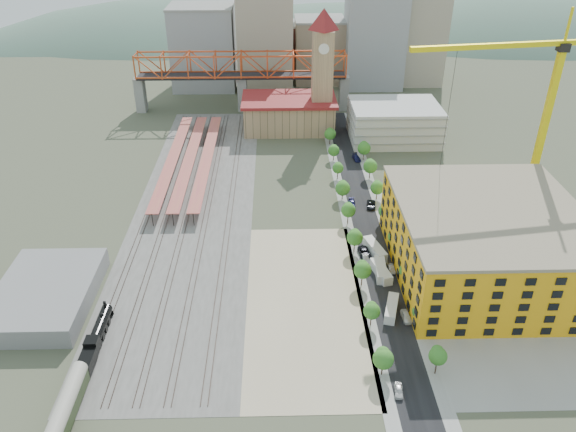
{
  "coord_description": "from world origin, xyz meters",
  "views": [
    {
      "loc": [
        -10.66,
        -137.3,
        86.02
      ],
      "look_at": [
        -7.52,
        -7.22,
        10.0
      ],
      "focal_mm": 35.0,
      "sensor_mm": 36.0,
      "label": 1
    }
  ],
  "objects_px": {
    "tower_crane": "(538,98)",
    "site_trailer_a": "(391,308)",
    "car_0": "(399,391)",
    "locomotive": "(97,337)",
    "construction_building": "(486,241)",
    "site_trailer_c": "(381,270)",
    "site_trailer_b": "(381,272)",
    "coach": "(67,406)",
    "clock_tower": "(323,60)",
    "site_trailer_d": "(375,249)"
  },
  "relations": [
    {
      "from": "locomotive",
      "to": "construction_building",
      "type": "bearing_deg",
      "value": 14.87
    },
    {
      "from": "tower_crane",
      "to": "locomotive",
      "type": "bearing_deg",
      "value": -154.7
    },
    {
      "from": "site_trailer_a",
      "to": "site_trailer_d",
      "type": "bearing_deg",
      "value": 106.43
    },
    {
      "from": "construction_building",
      "to": "coach",
      "type": "bearing_deg",
      "value": -154.34
    },
    {
      "from": "construction_building",
      "to": "site_trailer_d",
      "type": "xyz_separation_m",
      "value": [
        -26.0,
        8.94,
        -8.0
      ]
    },
    {
      "from": "site_trailer_a",
      "to": "site_trailer_b",
      "type": "relative_size",
      "value": 0.98
    },
    {
      "from": "site_trailer_c",
      "to": "locomotive",
      "type": "bearing_deg",
      "value": -156.0
    },
    {
      "from": "construction_building",
      "to": "site_trailer_c",
      "type": "xyz_separation_m",
      "value": [
        -26.0,
        -0.41,
        -8.08
      ]
    },
    {
      "from": "car_0",
      "to": "tower_crane",
      "type": "bearing_deg",
      "value": 62.7
    },
    {
      "from": "tower_crane",
      "to": "site_trailer_a",
      "type": "height_order",
      "value": "tower_crane"
    },
    {
      "from": "locomotive",
      "to": "tower_crane",
      "type": "xyz_separation_m",
      "value": [
        110.45,
        52.21,
        35.35
      ]
    },
    {
      "from": "clock_tower",
      "to": "car_0",
      "type": "relative_size",
      "value": 12.75
    },
    {
      "from": "clock_tower",
      "to": "locomotive",
      "type": "bearing_deg",
      "value": -114.99
    },
    {
      "from": "construction_building",
      "to": "site_trailer_a",
      "type": "relative_size",
      "value": 5.43
    },
    {
      "from": "tower_crane",
      "to": "site_trailer_d",
      "type": "bearing_deg",
      "value": -157.02
    },
    {
      "from": "site_trailer_b",
      "to": "site_trailer_c",
      "type": "xyz_separation_m",
      "value": [
        0.0,
        0.7,
        0.04
      ]
    },
    {
      "from": "tower_crane",
      "to": "site_trailer_c",
      "type": "height_order",
      "value": "tower_crane"
    },
    {
      "from": "clock_tower",
      "to": "coach",
      "type": "height_order",
      "value": "clock_tower"
    },
    {
      "from": "site_trailer_b",
      "to": "site_trailer_c",
      "type": "height_order",
      "value": "site_trailer_c"
    },
    {
      "from": "clock_tower",
      "to": "site_trailer_c",
      "type": "distance_m",
      "value": 104.37
    },
    {
      "from": "car_0",
      "to": "clock_tower",
      "type": "bearing_deg",
      "value": 99.74
    },
    {
      "from": "locomotive",
      "to": "coach",
      "type": "height_order",
      "value": "coach"
    },
    {
      "from": "site_trailer_d",
      "to": "car_0",
      "type": "height_order",
      "value": "site_trailer_d"
    },
    {
      "from": "coach",
      "to": "locomotive",
      "type": "bearing_deg",
      "value": 90.0
    },
    {
      "from": "clock_tower",
      "to": "site_trailer_d",
      "type": "bearing_deg",
      "value": -84.98
    },
    {
      "from": "locomotive",
      "to": "coach",
      "type": "xyz_separation_m",
      "value": [
        0.0,
        -19.79,
        0.98
      ]
    },
    {
      "from": "construction_building",
      "to": "site_trailer_a",
      "type": "bearing_deg",
      "value": -148.83
    },
    {
      "from": "coach",
      "to": "site_trailer_b",
      "type": "bearing_deg",
      "value": 33.14
    },
    {
      "from": "site_trailer_a",
      "to": "construction_building",
      "type": "bearing_deg",
      "value": 47.61
    },
    {
      "from": "clock_tower",
      "to": "site_trailer_b",
      "type": "distance_m",
      "value": 105.06
    },
    {
      "from": "site_trailer_c",
      "to": "site_trailer_d",
      "type": "relative_size",
      "value": 0.95
    },
    {
      "from": "site_trailer_a",
      "to": "site_trailer_b",
      "type": "distance_m",
      "value": 14.61
    },
    {
      "from": "locomotive",
      "to": "car_0",
      "type": "bearing_deg",
      "value": -13.89
    },
    {
      "from": "site_trailer_b",
      "to": "car_0",
      "type": "xyz_separation_m",
      "value": [
        -3.0,
        -38.89,
        -0.6
      ]
    },
    {
      "from": "tower_crane",
      "to": "car_0",
      "type": "distance_m",
      "value": 90.5
    },
    {
      "from": "clock_tower",
      "to": "site_trailer_b",
      "type": "bearing_deg",
      "value": -85.48
    },
    {
      "from": "clock_tower",
      "to": "site_trailer_b",
      "type": "relative_size",
      "value": 5.5
    },
    {
      "from": "site_trailer_b",
      "to": "coach",
      "type": "bearing_deg",
      "value": -160.35
    },
    {
      "from": "site_trailer_d",
      "to": "site_trailer_c",
      "type": "bearing_deg",
      "value": -106.06
    },
    {
      "from": "locomotive",
      "to": "site_trailer_c",
      "type": "bearing_deg",
      "value": 19.99
    },
    {
      "from": "site_trailer_c",
      "to": "tower_crane",
      "type": "bearing_deg",
      "value": 36.39
    },
    {
      "from": "car_0",
      "to": "coach",
      "type": "bearing_deg",
      "value": -168.48
    },
    {
      "from": "site_trailer_a",
      "to": "car_0",
      "type": "relative_size",
      "value": 2.28
    },
    {
      "from": "coach",
      "to": "site_trailer_a",
      "type": "height_order",
      "value": "coach"
    },
    {
      "from": "locomotive",
      "to": "tower_crane",
      "type": "distance_m",
      "value": 127.18
    },
    {
      "from": "coach",
      "to": "tower_crane",
      "type": "bearing_deg",
      "value": 33.1
    },
    {
      "from": "coach",
      "to": "site_trailer_b",
      "type": "relative_size",
      "value": 1.88
    },
    {
      "from": "coach",
      "to": "car_0",
      "type": "height_order",
      "value": "coach"
    },
    {
      "from": "locomotive",
      "to": "tower_crane",
      "type": "height_order",
      "value": "tower_crane"
    },
    {
      "from": "coach",
      "to": "construction_building",
      "type": "bearing_deg",
      "value": 25.66
    }
  ]
}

